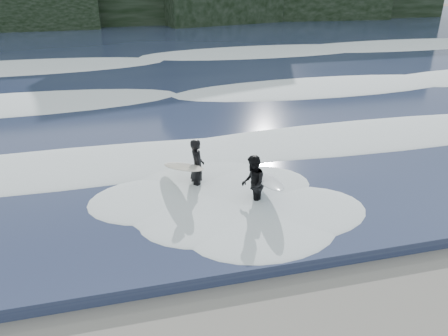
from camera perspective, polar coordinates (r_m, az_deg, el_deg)
The scene contains 6 objects.
sea at distance 33.27m, azimuth -10.52°, elevation 14.85°, with size 90.00×52.00×0.30m, color navy.
foam_near at distance 14.00m, azimuth -4.19°, elevation 2.06°, with size 60.00×3.20×0.20m, color white.
foam_mid at distance 20.56m, azimuth -7.71°, elevation 9.54°, with size 60.00×4.00×0.24m, color white.
foam_far at distance 29.29m, azimuth -9.94°, elevation 14.12°, with size 60.00×4.80×0.30m, color white.
surfer_left at distance 11.99m, azimuth -4.03°, elevation 0.16°, with size 1.23×2.17×1.62m.
surfer_right at distance 11.19m, azimuth 4.08°, elevation -2.02°, with size 1.16×2.06×1.54m.
Camera 1 is at (-2.12, -3.71, 5.88)m, focal length 35.00 mm.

